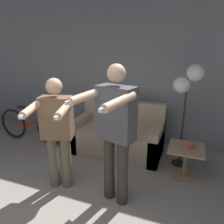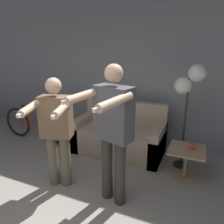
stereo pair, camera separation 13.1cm
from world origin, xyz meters
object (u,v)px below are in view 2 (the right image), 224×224
(person_left, at_px, (56,127))
(cup, at_px, (191,146))
(side_table, at_px, (186,157))
(floor_lamp, at_px, (189,84))
(couch, at_px, (120,136))
(cat, at_px, (110,95))
(bicycle, at_px, (35,124))
(person_right, at_px, (113,127))

(person_left, relative_size, cup, 14.71)
(side_table, bearing_deg, cup, 3.38)
(floor_lamp, bearing_deg, cup, -67.55)
(cup, bearing_deg, couch, 162.51)
(cat, height_order, floor_lamp, floor_lamp)
(couch, height_order, floor_lamp, floor_lamp)
(cat, relative_size, bicycle, 0.33)
(bicycle, bearing_deg, floor_lamp, 2.96)
(cup, bearing_deg, side_table, -176.62)
(bicycle, bearing_deg, cat, 19.05)
(floor_lamp, height_order, cup, floor_lamp)
(person_left, relative_size, floor_lamp, 0.92)
(couch, height_order, person_right, person_right)
(person_left, distance_m, side_table, 1.92)
(cup, xyz_separation_m, bicycle, (-3.08, 0.18, -0.19))
(person_left, bearing_deg, person_right, -16.11)
(person_left, height_order, side_table, person_left)
(bicycle, bearing_deg, couch, 6.80)
(cup, height_order, bicycle, bicycle)
(person_left, height_order, person_right, person_right)
(couch, bearing_deg, person_right, -72.17)
(person_left, relative_size, bicycle, 0.98)
(cat, distance_m, bicycle, 1.70)
(bicycle, bearing_deg, person_right, -25.68)
(side_table, bearing_deg, couch, 161.67)
(floor_lamp, relative_size, cup, 15.94)
(person_left, relative_size, side_table, 3.01)
(person_left, height_order, cat, person_left)
(couch, distance_m, person_left, 1.47)
(person_left, xyz_separation_m, floor_lamp, (1.53, 1.23, 0.49))
(person_left, xyz_separation_m, cup, (1.67, 0.89, -0.35))
(person_left, distance_m, cat, 1.59)
(person_right, xyz_separation_m, side_table, (0.80, 0.88, -0.66))
(person_left, bearing_deg, cat, 70.87)
(cup, bearing_deg, person_left, -151.90)
(side_table, relative_size, cup, 4.89)
(person_right, relative_size, floor_lamp, 1.04)
(person_left, relative_size, person_right, 0.89)
(person_right, height_order, cup, person_right)
(floor_lamp, distance_m, cup, 0.91)
(cup, distance_m, bicycle, 3.09)
(cat, xyz_separation_m, bicycle, (-1.49, -0.51, -0.65))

